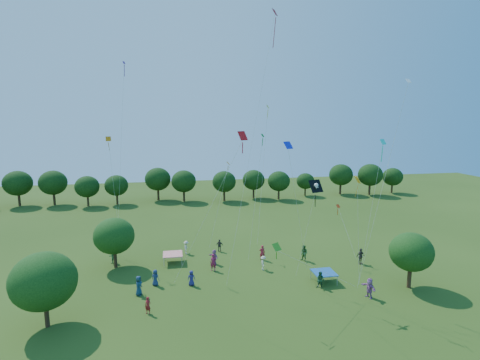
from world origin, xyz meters
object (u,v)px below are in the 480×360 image
Objects in this scene: near_tree_west at (44,281)px; red_high_kite at (267,59)px; tent_blue at (324,273)px; pirate_kite at (316,187)px; near_tree_north at (114,236)px; near_tree_east at (411,252)px; tent_red_stripe at (173,254)px.

red_high_kite is (20.07, 8.04, 18.59)m from near_tree_west.
pirate_kite is (-2.15, -2.35, 9.36)m from tent_blue.
near_tree_north reaches higher than near_tree_east.
near_tree_west is 28.51m from red_high_kite.
tent_blue is 0.08× the size of red_high_kite.
near_tree_west is at bearing -158.16° from red_high_kite.
tent_red_stripe is (10.06, 11.76, -2.85)m from near_tree_west.
near_tree_east is at bearing -18.83° from tent_blue.
near_tree_east is at bearing -1.81° from pirate_kite.
red_high_kite reaches higher than tent_blue.
near_tree_north is 0.22× the size of red_high_kite.
tent_red_stripe is at bearing 141.06° from pirate_kite.
near_tree_north is 2.58× the size of tent_blue.
tent_blue is (25.15, 3.65, -2.85)m from near_tree_west.
pirate_kite reaches higher than tent_red_stripe.
tent_blue is at bearing 161.17° from near_tree_east.
near_tree_east is 2.53× the size of tent_blue.
near_tree_west is 0.23× the size of red_high_kite.
red_high_kite reaches higher than near_tree_east.
red_high_kite is (-5.08, 4.39, 21.44)m from tent_blue.
pirate_kite is at bearing 178.19° from near_tree_east.
near_tree_east is (32.96, 0.98, -0.21)m from near_tree_west.
near_tree_east reaches higher than tent_blue.
near_tree_west is 25.57m from tent_blue.
red_high_kite is at bearing 151.30° from near_tree_east.
pirate_kite reaches higher than near_tree_west.
tent_blue is (21.43, -7.94, -2.63)m from near_tree_north.
near_tree_west is 12.17m from near_tree_north.
pirate_kite reaches higher than near_tree_north.
pirate_kite reaches higher than near_tree_east.
near_tree_north is 2.58× the size of tent_red_stripe.
red_high_kite is at bearing -20.37° from tent_red_stripe.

